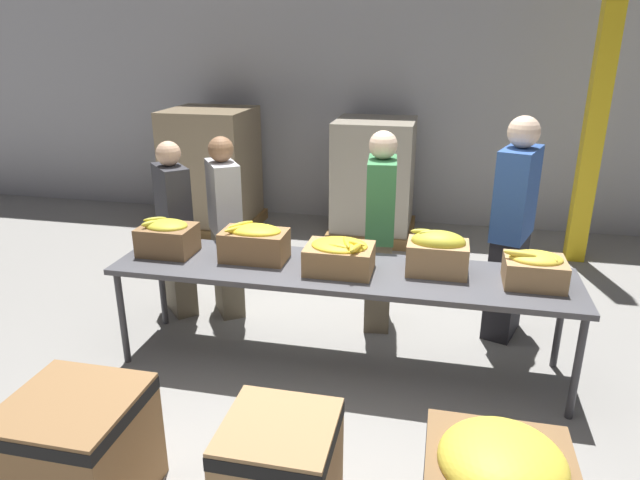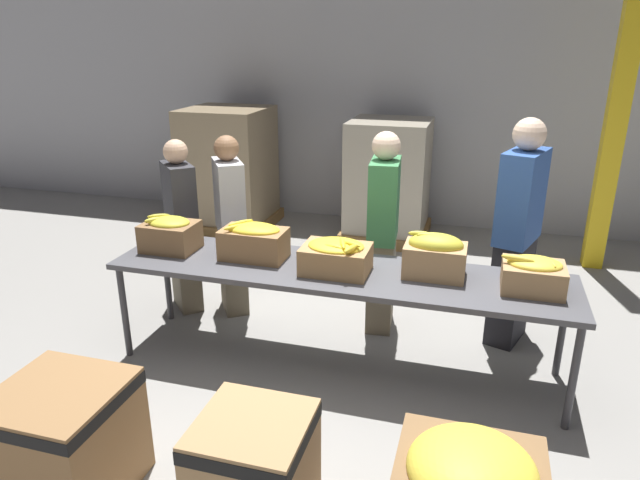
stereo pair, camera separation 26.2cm
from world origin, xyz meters
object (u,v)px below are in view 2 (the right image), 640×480
at_px(banana_box_3, 435,255).
at_px(pallet_stack_0, 388,181).
at_px(donation_bin_0, 64,438).
at_px(volunteer_1, 231,227).
at_px(support_pillar, 625,71).
at_px(banana_box_0, 170,233).
at_px(volunteer_0, 182,227).
at_px(volunteer_2, 517,236).
at_px(pallet_stack_1, 229,170).
at_px(sorting_table, 337,276).
at_px(banana_box_2, 336,256).
at_px(banana_box_1, 254,241).
at_px(banana_box_4, 533,274).
at_px(volunteer_3, 383,234).
at_px(donation_bin_1, 254,476).

xyz_separation_m(banana_box_3, pallet_stack_0, (-0.80, 2.87, -0.23)).
bearing_deg(pallet_stack_0, donation_bin_0, -101.35).
height_order(volunteer_1, support_pillar, support_pillar).
distance_m(banana_box_0, donation_bin_0, 1.75).
bearing_deg(volunteer_0, volunteer_2, 50.84).
xyz_separation_m(pallet_stack_0, pallet_stack_1, (-1.99, -0.14, 0.04)).
distance_m(support_pillar, pallet_stack_1, 4.44).
bearing_deg(sorting_table, volunteer_0, 159.63).
relative_size(banana_box_2, volunteer_1, 0.30).
height_order(donation_bin_0, pallet_stack_0, pallet_stack_0).
bearing_deg(pallet_stack_1, banana_box_1, -61.89).
height_order(sorting_table, banana_box_4, banana_box_4).
xyz_separation_m(volunteer_0, pallet_stack_0, (1.40, 2.38, -0.06)).
bearing_deg(donation_bin_0, banana_box_4, 34.75).
xyz_separation_m(banana_box_1, pallet_stack_0, (0.51, 2.90, -0.21)).
xyz_separation_m(volunteer_3, donation_bin_0, (-1.25, -2.31, -0.47)).
bearing_deg(support_pillar, volunteer_2, -115.99).
distance_m(sorting_table, banana_box_3, 0.70).
bearing_deg(banana_box_2, banana_box_1, 172.31).
bearing_deg(pallet_stack_0, volunteer_3, -81.57).
bearing_deg(banana_box_0, volunteer_3, 23.66).
height_order(volunteer_2, donation_bin_0, volunteer_2).
height_order(volunteer_0, pallet_stack_0, volunteer_0).
xyz_separation_m(volunteer_2, donation_bin_0, (-2.27, -2.37, -0.53)).
distance_m(banana_box_3, volunteer_2, 0.88).
relative_size(banana_box_2, donation_bin_1, 0.68).
height_order(volunteer_3, pallet_stack_1, volunteer_3).
bearing_deg(banana_box_2, pallet_stack_1, 126.66).
bearing_deg(sorting_table, pallet_stack_1, 127.08).
xyz_separation_m(banana_box_2, pallet_stack_1, (-2.12, 2.85, -0.16)).
bearing_deg(donation_bin_0, volunteer_1, 91.46).
bearing_deg(volunteer_1, donation_bin_0, -32.17).
bearing_deg(banana_box_2, donation_bin_0, -123.79).
distance_m(volunteer_0, pallet_stack_0, 2.76).
height_order(banana_box_2, support_pillar, support_pillar).
height_order(banana_box_0, banana_box_3, banana_box_3).
xyz_separation_m(banana_box_2, volunteer_3, (0.20, 0.74, -0.07)).
relative_size(banana_box_4, volunteer_3, 0.25).
bearing_deg(banana_box_0, donation_bin_0, -80.52).
bearing_deg(sorting_table, banana_box_4, 0.66).
height_order(donation_bin_1, pallet_stack_1, pallet_stack_1).
height_order(banana_box_3, volunteer_0, volunteer_0).
bearing_deg(banana_box_1, sorting_table, -4.03).
height_order(banana_box_0, support_pillar, support_pillar).
distance_m(banana_box_2, volunteer_0, 1.65).
bearing_deg(volunteer_3, banana_box_3, 31.68).
bearing_deg(banana_box_0, support_pillar, 37.03).
relative_size(banana_box_4, donation_bin_1, 0.60).
xyz_separation_m(banana_box_4, pallet_stack_0, (-1.43, 2.93, -0.19)).
bearing_deg(volunteer_1, donation_bin_1, -7.15).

